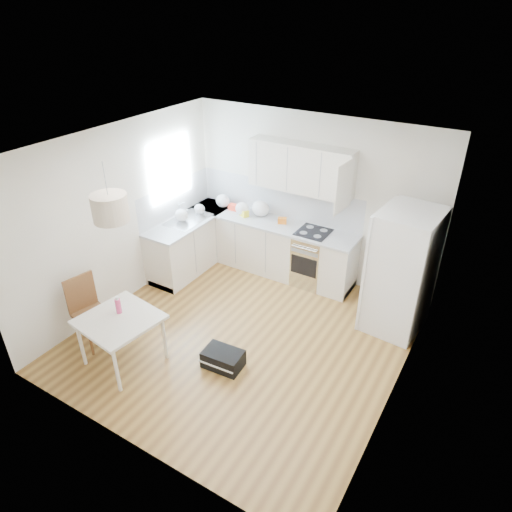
{
  "coord_description": "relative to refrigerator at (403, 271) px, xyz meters",
  "views": [
    {
      "loc": [
        2.75,
        -4.19,
        4.18
      ],
      "look_at": [
        -0.02,
        0.4,
        1.11
      ],
      "focal_mm": 32.0,
      "sensor_mm": 36.0,
      "label": 1
    }
  ],
  "objects": [
    {
      "name": "wall_right",
      "position": [
        0.37,
        -1.39,
        0.45
      ],
      "size": [
        0.0,
        4.2,
        4.2
      ],
      "primitive_type": "plane",
      "rotation": [
        1.57,
        0.0,
        -1.57
      ],
      "color": "beige",
      "rests_on": "floor"
    },
    {
      "name": "snack_orange",
      "position": [
        -2.12,
        0.44,
        0.07
      ],
      "size": [
        0.17,
        0.14,
        0.1
      ],
      "primitive_type": "cube",
      "rotation": [
        0.0,
        0.0,
        0.42
      ],
      "color": "orange",
      "rests_on": "counter_back"
    },
    {
      "name": "wall_left",
      "position": [
        -3.83,
        -1.39,
        0.45
      ],
      "size": [
        0.0,
        4.2,
        4.2
      ],
      "primitive_type": "plane",
      "rotation": [
        1.57,
        0.0,
        1.57
      ],
      "color": "beige",
      "rests_on": "floor"
    },
    {
      "name": "range_oven",
      "position": [
        -1.53,
        0.41,
        -0.46
      ],
      "size": [
        0.5,
        0.61,
        0.88
      ],
      "primitive_type": null,
      "color": "silver",
      "rests_on": "floor"
    },
    {
      "name": "snack_yellow",
      "position": [
        -2.81,
        0.36,
        0.08
      ],
      "size": [
        0.19,
        0.17,
        0.11
      ],
      "primitive_type": "cube",
      "rotation": [
        0.0,
        0.0,
        -0.47
      ],
      "color": "gold",
      "rests_on": "counter_back"
    },
    {
      "name": "gym_bag",
      "position": [
        -1.63,
        -2.01,
        -0.78
      ],
      "size": [
        0.53,
        0.37,
        0.23
      ],
      "primitive_type": "cube",
      "rotation": [
        0.0,
        0.0,
        0.07
      ],
      "color": "black",
      "rests_on": "floor"
    },
    {
      "name": "drink_bottle",
      "position": [
        -2.86,
        -2.5,
        -0.08
      ],
      "size": [
        0.09,
        0.09,
        0.24
      ],
      "primitive_type": "cylinder",
      "rotation": [
        0.0,
        0.0,
        -0.4
      ],
      "color": "#D73B71",
      "rests_on": "dining_table"
    },
    {
      "name": "refrigerator",
      "position": [
        0.0,
        0.0,
        0.0
      ],
      "size": [
        0.93,
        0.96,
        1.79
      ],
      "primitive_type": null,
      "rotation": [
        0.0,
        0.0,
        -0.08
      ],
      "color": "white",
      "rests_on": "floor"
    },
    {
      "name": "dining_chair",
      "position": [
        -3.39,
        -2.53,
        -0.4
      ],
      "size": [
        0.49,
        0.49,
        0.99
      ],
      "primitive_type": null,
      "rotation": [
        0.0,
        0.0,
        -0.19
      ],
      "color": "#532D19",
      "rests_on": "floor"
    },
    {
      "name": "grocery_bag_c",
      "position": [
        -2.57,
        0.51,
        0.16
      ],
      "size": [
        0.3,
        0.26,
        0.27
      ],
      "primitive_type": "ellipsoid",
      "color": "white",
      "rests_on": "counter_back"
    },
    {
      "name": "cabinets_left",
      "position": [
        -3.53,
        -0.19,
        -0.46
      ],
      "size": [
        0.6,
        1.8,
        0.88
      ],
      "primitive_type": "cube",
      "color": "silver",
      "rests_on": "floor"
    },
    {
      "name": "grocery_bag_e",
      "position": [
        -3.59,
        -0.34,
        0.13
      ],
      "size": [
        0.23,
        0.2,
        0.21
      ],
      "primitive_type": "ellipsoid",
      "color": "white",
      "rests_on": "counter_left"
    },
    {
      "name": "cabinets_back",
      "position": [
        -2.33,
        0.41,
        -0.46
      ],
      "size": [
        3.0,
        0.6,
        0.88
      ],
      "primitive_type": "cube",
      "color": "silver",
      "rests_on": "floor"
    },
    {
      "name": "counter_back",
      "position": [
        -2.33,
        0.41,
        0.0
      ],
      "size": [
        3.02,
        0.64,
        0.04
      ],
      "primitive_type": "cube",
      "color": "#B1B3B6",
      "rests_on": "cabinets_back"
    },
    {
      "name": "pendant_lamp",
      "position": [
        -2.69,
        -2.52,
        1.28
      ],
      "size": [
        0.5,
        0.5,
        0.31
      ],
      "primitive_type": "cylinder",
      "rotation": [
        0.0,
        0.0,
        0.34
      ],
      "color": "beige",
      "rests_on": "ceiling"
    },
    {
      "name": "ceiling",
      "position": [
        -1.73,
        -1.39,
        1.8
      ],
      "size": [
        4.2,
        4.2,
        0.0
      ],
      "primitive_type": "plane",
      "rotation": [
        3.14,
        0.0,
        0.0
      ],
      "color": "white",
      "rests_on": "wall_back"
    },
    {
      "name": "grocery_bag_d",
      "position": [
        -3.52,
        0.06,
        0.11
      ],
      "size": [
        0.19,
        0.16,
        0.17
      ],
      "primitive_type": "ellipsoid",
      "color": "white",
      "rests_on": "counter_back"
    },
    {
      "name": "grocery_bag_a",
      "position": [
        -3.34,
        0.49,
        0.14
      ],
      "size": [
        0.25,
        0.22,
        0.23
      ],
      "primitive_type": "ellipsoid",
      "color": "white",
      "rests_on": "counter_back"
    },
    {
      "name": "window_glassblock",
      "position": [
        -3.82,
        -0.24,
        0.85
      ],
      "size": [
        0.02,
        1.0,
        1.0
      ],
      "primitive_type": "cube",
      "color": "#BFE0F9",
      "rests_on": "wall_left"
    },
    {
      "name": "backsplash_left",
      "position": [
        -3.83,
        -0.19,
        0.31
      ],
      "size": [
        0.01,
        1.8,
        0.58
      ],
      "primitive_type": "cube",
      "color": "silver",
      "rests_on": "wall_left"
    },
    {
      "name": "dining_table",
      "position": [
        -2.78,
        -2.59,
        -0.27
      ],
      "size": [
        0.99,
        0.99,
        0.69
      ],
      "rotation": [
        0.0,
        0.0,
        -0.14
      ],
      "color": "beige",
      "rests_on": "floor"
    },
    {
      "name": "grocery_bag_b",
      "position": [
        -2.86,
        0.39,
        0.14
      ],
      "size": [
        0.25,
        0.21,
        0.22
      ],
      "primitive_type": "ellipsoid",
      "color": "white",
      "rests_on": "counter_back"
    },
    {
      "name": "counter_left",
      "position": [
        -3.53,
        -0.19,
        0.0
      ],
      "size": [
        0.64,
        1.82,
        0.04
      ],
      "primitive_type": "cube",
      "color": "#B1B3B6",
      "rests_on": "cabinets_left"
    },
    {
      "name": "sink",
      "position": [
        -3.53,
        -0.24,
        0.02
      ],
      "size": [
        0.5,
        0.8,
        0.16
      ],
      "primitive_type": null,
      "color": "silver",
      "rests_on": "counter_left"
    },
    {
      "name": "snack_red",
      "position": [
        -3.09,
        0.47,
        0.08
      ],
      "size": [
        0.17,
        0.11,
        0.11
      ],
      "primitive_type": "cube",
      "rotation": [
        0.0,
        0.0,
        0.1
      ],
      "color": "red",
      "rests_on": "counter_back"
    },
    {
      "name": "backsplash_back",
      "position": [
        -2.33,
        0.7,
        0.31
      ],
      "size": [
        3.0,
        0.01,
        0.58
      ],
      "primitive_type": "cube",
      "color": "silver",
      "rests_on": "wall_back"
    },
    {
      "name": "floor",
      "position": [
        -1.73,
        -1.39,
        -0.9
      ],
      "size": [
        4.2,
        4.2,
        0.0
      ],
      "primitive_type": "plane",
      "color": "brown",
      "rests_on": "ground"
    },
    {
      "name": "wall_back",
      "position": [
        -1.73,
        0.71,
        0.45
      ],
      "size": [
        4.2,
        0.0,
        4.2
      ],
      "primitive_type": "plane",
      "rotation": [
        1.57,
        0.0,
        0.0
      ],
      "color": "beige",
      "rests_on": "floor"
    },
    {
      "name": "upper_cabinets",
      "position": [
        -1.88,
        0.55,
        0.98
      ],
      "size": [
        1.7,
        0.32,
        0.75
      ],
      "primitive_type": "cube",
      "color": "silver",
      "rests_on": "wall_back"
    }
  ]
}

